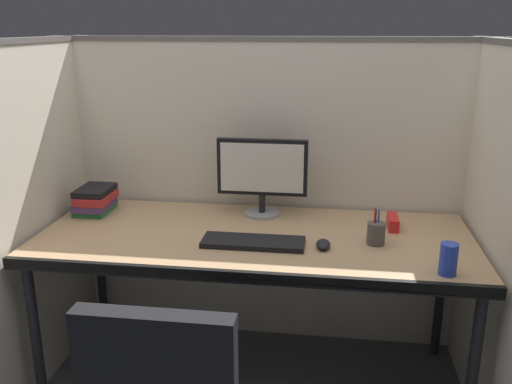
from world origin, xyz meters
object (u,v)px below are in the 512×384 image
Objects in this scene: keyboard_main at (253,242)px; pen_cup at (376,233)px; soda_can at (448,259)px; desk at (254,246)px; monitor_center at (263,172)px; red_stapler at (393,222)px; computer_mouse at (323,244)px; book_stack at (95,200)px.

pen_cup is at bearing 8.58° from keyboard_main.
keyboard_main is 3.52× the size of soda_can.
desk is 4.42× the size of monitor_center.
red_stapler is (0.60, 0.29, 0.02)m from keyboard_main.
soda_can is at bearing -22.41° from computer_mouse.
monitor_center is at bearing 149.55° from pen_cup.
desk is 15.57× the size of soda_can.
desk is 0.82m from soda_can.
monitor_center reaches higher than desk.
keyboard_main is at bearing 165.90° from soda_can.
computer_mouse is 0.43× the size of book_stack.
monitor_center is 1.00× the size of keyboard_main.
pen_cup reaches higher than book_stack.
book_stack reaches higher than computer_mouse.
book_stack is at bearing 166.21° from desk.
computer_mouse is at bearing -19.09° from desk.
pen_cup is 1.35m from book_stack.
red_stapler is at bearing -0.80° from book_stack.
book_stack is at bearing 162.60° from soda_can.
desk is at bearing -163.58° from red_stapler.
computer_mouse is at bearing 0.13° from keyboard_main.
soda_can is at bearing -72.21° from red_stapler.
keyboard_main is 0.78m from soda_can.
keyboard_main is 0.66m from red_stapler.
soda_can is 0.54× the size of book_stack.
book_stack is at bearing -174.72° from monitor_center.
pen_cup is at bearing -113.26° from red_stapler.
soda_can is at bearing -21.11° from desk.
red_stapler is at bearing 16.42° from desk.
computer_mouse is at bearing -15.26° from book_stack.
soda_can is at bearing -47.67° from pen_cup.
computer_mouse is at bearing 157.59° from soda_can.
computer_mouse is at bearing -160.68° from pen_cup.
computer_mouse is 0.79× the size of soda_can.
monitor_center is 0.83m from book_stack.
red_stapler is 0.67× the size of book_stack.
pen_cup is (0.22, 0.08, 0.03)m from computer_mouse.
monitor_center is 4.48× the size of computer_mouse.
desk is at bearing 160.91° from computer_mouse.
desk is 4.42× the size of keyboard_main.
pen_cup reaches higher than keyboard_main.
keyboard_main is 0.88m from book_stack.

